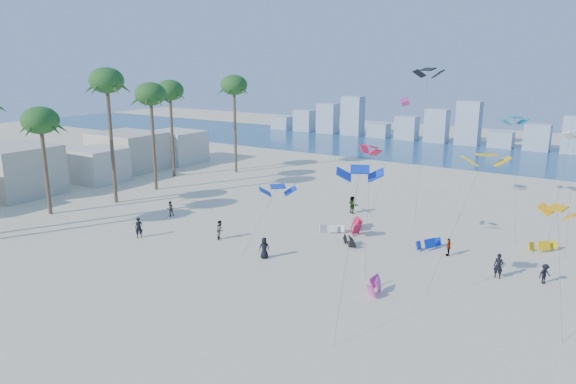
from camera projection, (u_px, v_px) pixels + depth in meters
The scene contains 10 objects.
ground at pixel (129, 294), 37.54m from camera, with size 220.00×220.00×0.00m, color beige.
ocean at pixel (444, 151), 95.96m from camera, with size 220.00×220.00×0.00m, color navy.
kitesurfer_near at pixel (139, 228), 49.18m from camera, with size 0.70×0.46×1.92m, color black.
kitesurfer_mid at pixel (220, 230), 48.79m from camera, with size 0.86×0.67×1.77m, color gray.
kitesurfers_far at pixel (356, 230), 48.83m from camera, with size 36.75×17.30×1.93m.
grounded_kites at pixel (398, 242), 46.73m from camera, with size 20.37×18.27×1.06m.
flying_kites at pixel (447, 129), 44.33m from camera, with size 24.40×31.39×15.79m.
palm_row at pixel (102, 97), 59.47m from camera, with size 9.41×44.80×15.30m.
beachfront_buildings at pixel (81, 162), 71.70m from camera, with size 11.50×43.00×6.00m.
distant_skyline at pixel (455, 128), 103.96m from camera, with size 85.00×3.00×8.40m.
Camera 1 is at (28.44, -22.82, 16.10)m, focal length 33.14 mm.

